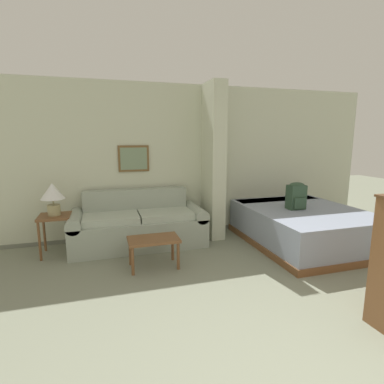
{
  "coord_description": "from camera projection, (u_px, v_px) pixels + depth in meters",
  "views": [
    {
      "loc": [
        -1.39,
        -0.98,
        1.7
      ],
      "look_at": [
        -0.36,
        2.46,
        1.05
      ],
      "focal_mm": 28.0,
      "sensor_mm": 36.0,
      "label": 1
    }
  ],
  "objects": [
    {
      "name": "wall_back",
      "position": [
        184.0,
        161.0,
        5.31
      ],
      "size": [
        7.28,
        0.16,
        2.6
      ],
      "color": "beige",
      "rests_on": "ground_plane"
    },
    {
      "name": "wall_partition_pillar",
      "position": [
        213.0,
        162.0,
        5.08
      ],
      "size": [
        0.24,
        0.6,
        2.6
      ],
      "color": "beige",
      "rests_on": "ground_plane"
    },
    {
      "name": "couch",
      "position": [
        139.0,
        225.0,
        4.78
      ],
      "size": [
        2.09,
        0.84,
        0.87
      ],
      "color": "#99A393",
      "rests_on": "ground_plane"
    },
    {
      "name": "coffee_table",
      "position": [
        154.0,
        242.0,
        3.94
      ],
      "size": [
        0.67,
        0.4,
        0.4
      ],
      "color": "brown",
      "rests_on": "ground_plane"
    },
    {
      "name": "side_table",
      "position": [
        55.0,
        222.0,
        4.35
      ],
      "size": [
        0.44,
        0.44,
        0.6
      ],
      "color": "brown",
      "rests_on": "ground_plane"
    },
    {
      "name": "table_lamp",
      "position": [
        53.0,
        194.0,
        4.28
      ],
      "size": [
        0.33,
        0.33,
        0.47
      ],
      "color": "tan",
      "rests_on": "side_table"
    },
    {
      "name": "bed",
      "position": [
        303.0,
        225.0,
        4.88
      ],
      "size": [
        1.73,
        2.11,
        0.57
      ],
      "color": "brown",
      "rests_on": "ground_plane"
    },
    {
      "name": "backpack",
      "position": [
        296.0,
        195.0,
        4.77
      ],
      "size": [
        0.27,
        0.21,
        0.43
      ],
      "color": "#2D4733",
      "rests_on": "bed"
    }
  ]
}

